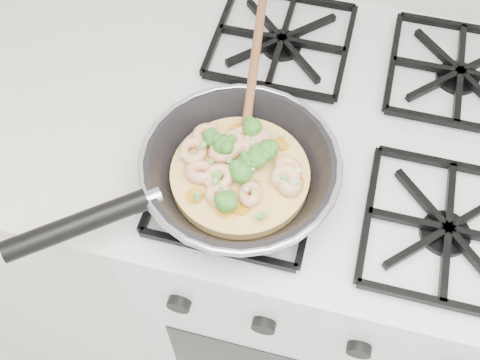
# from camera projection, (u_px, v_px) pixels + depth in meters

# --- Properties ---
(stove) EXTENTS (0.60, 0.60, 0.92)m
(stove) POSITION_uv_depth(u_px,v_px,m) (321.00, 252.00, 1.29)
(stove) COLOR white
(stove) RESTS_ON ground
(skillet) EXTENTS (0.40, 0.51, 0.09)m
(skillet) POSITION_uv_depth(u_px,v_px,m) (237.00, 170.00, 0.81)
(skillet) COLOR black
(skillet) RESTS_ON stove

